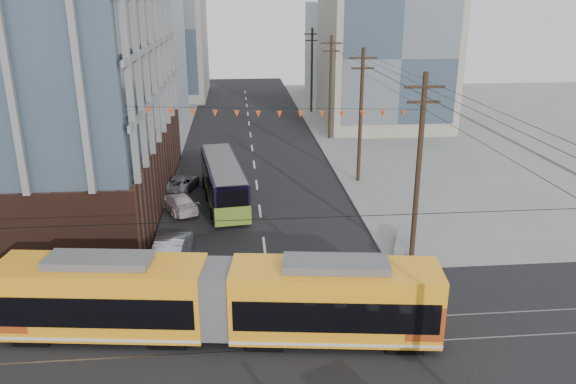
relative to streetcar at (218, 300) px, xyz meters
name	(u,v)px	position (x,y,z in m)	size (l,w,h in m)	color
bg_bldg_nw_near	(103,48)	(-14.45, 47.74, 7.11)	(18.00, 16.00, 18.00)	#8C99A5
bg_bldg_ne_near	(384,57)	(18.55, 43.74, 6.11)	(14.00, 14.00, 16.00)	gray
bg_bldg_nw_far	(151,30)	(-11.45, 67.74, 8.11)	(16.00, 18.00, 20.00)	gray
bg_bldg_ne_far	(363,51)	(20.55, 63.74, 5.11)	(16.00, 16.00, 14.00)	#8C99A5
utility_pole_far	(312,71)	(11.05, 51.74, 3.61)	(0.30, 0.30, 11.00)	black
streetcar	(218,300)	(0.00, 0.00, 0.00)	(19.61, 2.76, 3.78)	#FFA01B
city_bus	(223,181)	(-0.08, 18.07, -0.28)	(2.46, 11.34, 3.21)	black
parked_car_silver	(172,249)	(-2.91, 8.02, -1.09)	(1.69, 4.84, 1.60)	#9EA4B0
parked_car_white	(179,203)	(-3.28, 16.27, -1.24)	(1.81, 4.46, 1.29)	silver
parked_car_grey	(181,183)	(-3.53, 20.87, -1.27)	(2.07, 4.49, 1.25)	slate
jersey_barrier	(401,244)	(10.85, 8.26, -1.48)	(0.92, 4.11, 0.82)	slate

